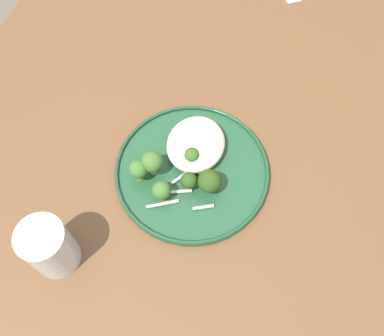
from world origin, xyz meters
The scene contains 19 objects.
ground centered at (0.00, 0.00, 0.00)m, with size 6.00×6.00×0.00m, color #665B51.
wooden_dining_table centered at (0.00, 0.00, 0.66)m, with size 1.40×1.00×0.74m.
dinner_plate centered at (-0.01, -0.03, 0.75)m, with size 0.29×0.29×0.02m.
noodle_bed centered at (0.04, -0.03, 0.77)m, with size 0.12×0.11×0.04m.
seared_scallop_rear_pale centered at (0.04, -0.03, 0.76)m, with size 0.02×0.02×0.02m.
seared_scallop_half_hidden centered at (0.04, 0.00, 0.76)m, with size 0.03×0.03×0.01m.
seared_scallop_front_small centered at (0.06, -0.06, 0.76)m, with size 0.02×0.02×0.02m.
seared_scallop_large_seared centered at (0.00, -0.05, 0.76)m, with size 0.03×0.03×0.02m.
broccoli_floret_near_rim centered at (-0.04, -0.04, 0.77)m, with size 0.03×0.03×0.04m.
broccoli_floret_rear_charred centered at (0.01, -0.03, 0.78)m, with size 0.03×0.03×0.05m.
broccoli_floret_center_pile centered at (-0.03, -0.08, 0.78)m, with size 0.04×0.04×0.05m.
broccoli_floret_small_sprig centered at (-0.08, 0.00, 0.78)m, with size 0.03×0.03×0.05m.
broccoli_floret_left_leaning centered at (-0.05, 0.05, 0.78)m, with size 0.03×0.03×0.05m.
broccoli_floret_tall_stalk centered at (-0.03, 0.03, 0.79)m, with size 0.04×0.04×0.06m.
onion_sliver_long_sliver centered at (-0.07, -0.08, 0.75)m, with size 0.04×0.01×0.00m, color silver.
onion_sliver_pale_crescent centered at (-0.06, -0.02, 0.75)m, with size 0.06×0.01×0.00m, color silver.
onion_sliver_curled_piece centered at (-0.03, -0.02, 0.75)m, with size 0.04×0.01×0.00m, color silver.
onion_sliver_short_strip centered at (-0.09, -0.01, 0.75)m, with size 0.06×0.01×0.00m, color silver.
water_glass centered at (-0.23, 0.13, 0.79)m, with size 0.08×0.08×0.11m.
Camera 1 is at (-0.35, -0.15, 1.47)m, focal length 40.45 mm.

